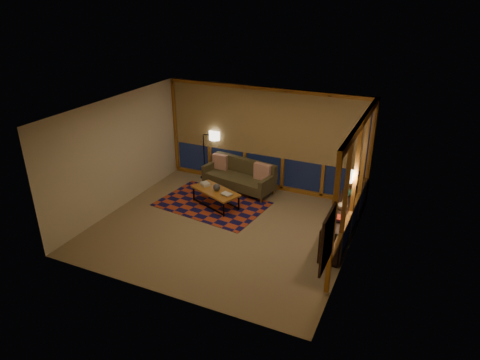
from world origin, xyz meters
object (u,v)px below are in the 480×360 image
at_px(floor_lamp, 204,154).
at_px(bookshelf, 344,216).
at_px(sofa, 239,176).
at_px(coffee_table, 216,198).

distance_m(floor_lamp, bookshelf, 4.43).
bearing_deg(bookshelf, floor_lamp, 162.79).
xyz_separation_m(sofa, bookshelf, (3.00, -0.97, -0.03)).
relative_size(sofa, coffee_table, 1.52).
xyz_separation_m(coffee_table, floor_lamp, (-1.09, 1.41, 0.49)).
bearing_deg(sofa, bookshelf, -7.10).
height_order(coffee_table, bookshelf, bookshelf).
distance_m(sofa, coffee_table, 1.10).
bearing_deg(floor_lamp, sofa, -27.18).
distance_m(sofa, floor_lamp, 1.30).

